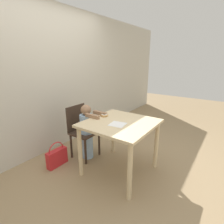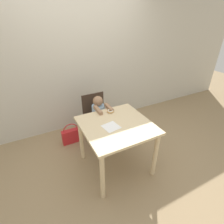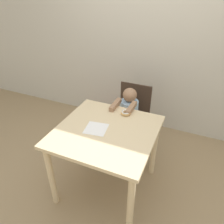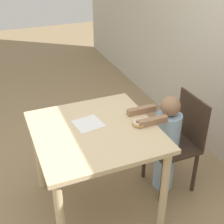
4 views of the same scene
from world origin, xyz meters
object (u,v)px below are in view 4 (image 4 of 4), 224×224
(chair, at_px, (177,142))
(donut, at_px, (139,123))
(handbag, at_px, (160,140))
(child_figure, at_px, (166,143))

(chair, distance_m, donut, 0.55)
(handbag, bearing_deg, chair, -13.90)
(chair, distance_m, handbag, 0.57)
(donut, bearing_deg, chair, 99.10)
(chair, relative_size, donut, 8.37)
(child_figure, xyz_separation_m, handbag, (-0.46, 0.23, -0.33))
(donut, bearing_deg, handbag, 134.28)
(donut, relative_size, handbag, 0.26)
(child_figure, xyz_separation_m, donut, (0.07, -0.31, 0.32))
(child_figure, relative_size, handbag, 2.32)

